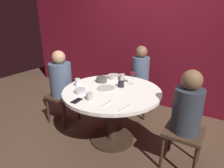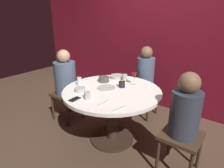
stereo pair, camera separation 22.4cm
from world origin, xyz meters
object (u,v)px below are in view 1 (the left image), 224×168
object	(u,v)px
cup_by_right_diner	(122,77)
seated_diner_left	(61,80)
seated_diner_back	(140,74)
bowl_salad_center	(102,80)
wine_glass	(133,75)
cup_near_candle	(89,96)
candle_holder	(121,84)
bowl_small_white	(114,77)
bowl_serving_large	(80,91)
cell_phone	(77,101)
dining_table	(112,102)
cup_by_left_diner	(78,82)
seated_diner_right	(187,110)
dinner_plate	(106,88)

from	to	relation	value
cup_by_right_diner	seated_diner_left	bearing A→B (deg)	-156.07
seated_diner_back	bowl_salad_center	world-z (taller)	seated_diner_back
wine_glass	cup_near_candle	distance (m)	0.74
candle_holder	bowl_small_white	world-z (taller)	candle_holder
bowl_salad_center	cup_by_right_diner	world-z (taller)	cup_by_right_diner
seated_diner_left	wine_glass	distance (m)	1.11
bowl_serving_large	cup_by_right_diner	distance (m)	0.70
seated_diner_back	cell_phone	size ratio (longest dim) A/B	8.46
wine_glass	cup_near_candle	world-z (taller)	wine_glass
dining_table	cup_near_candle	size ratio (longest dim) A/B	14.55
cup_by_left_diner	seated_diner_left	bearing A→B (deg)	164.24
seated_diner_right	wine_glass	size ratio (longest dim) A/B	6.54
bowl_small_white	seated_diner_back	bearing A→B (deg)	64.47
candle_holder	cell_phone	bearing A→B (deg)	-107.63
cup_by_left_diner	cup_near_candle	bearing A→B (deg)	-32.70
seated_diner_right	cup_by_left_diner	world-z (taller)	seated_diner_right
cup_by_right_diner	seated_diner_right	bearing A→B (deg)	-21.12
dinner_plate	cup_near_candle	bearing A→B (deg)	-85.73
wine_glass	bowl_salad_center	xyz separation A→B (m)	(-0.41, -0.14, -0.09)
bowl_serving_large	cup_by_left_diner	distance (m)	0.24
bowl_salad_center	dinner_plate	bearing A→B (deg)	-42.03
wine_glass	dinner_plate	bearing A→B (deg)	-124.81
seated_diner_right	cup_by_right_diner	bearing A→B (deg)	-21.12
cup_by_right_diner	bowl_serving_large	bearing A→B (deg)	-108.10
wine_glass	seated_diner_back	bearing A→B (deg)	103.01
candle_holder	wine_glass	bearing A→B (deg)	61.54
seated_diner_back	cup_by_right_diner	bearing A→B (deg)	-6.70
bowl_salad_center	bowl_small_white	bearing A→B (deg)	76.78
cell_phone	cup_near_candle	xyz separation A→B (m)	(0.10, 0.10, 0.04)
seated_diner_right	cell_phone	bearing A→B (deg)	24.22
wine_glass	cell_phone	bearing A→B (deg)	-109.94
candle_holder	bowl_serving_large	world-z (taller)	candle_holder
dinner_plate	bowl_small_white	xyz separation A→B (m)	(-0.14, 0.42, 0.02)
bowl_serving_large	cup_near_candle	size ratio (longest dim) A/B	1.54
cell_phone	bowl_small_white	xyz separation A→B (m)	(-0.06, 0.91, 0.02)
bowl_serving_large	cup_by_right_diner	bearing A→B (deg)	71.90
seated_diner_right	bowl_serving_large	xyz separation A→B (m)	(-1.20, -0.29, 0.06)
bowl_serving_large	wine_glass	bearing A→B (deg)	56.04
cup_by_left_diner	cup_by_right_diner	xyz separation A→B (m)	(0.40, 0.51, -0.00)
dining_table	seated_diner_left	xyz separation A→B (m)	(-0.92, 0.00, 0.14)
dining_table	cup_by_left_diner	xyz separation A→B (m)	(-0.46, -0.13, 0.22)
candle_holder	cup_near_candle	size ratio (longest dim) A/B	1.17
seated_diner_left	wine_glass	bearing A→B (deg)	16.97
cell_phone	bowl_small_white	distance (m)	0.91
bowl_salad_center	candle_holder	bearing A→B (deg)	-3.39
bowl_salad_center	seated_diner_right	bearing A→B (deg)	-8.35
dining_table	cup_near_candle	distance (m)	0.44
seated_diner_left	cup_near_candle	size ratio (longest dim) A/B	13.45
dinner_plate	seated_diner_back	bearing A→B (deg)	84.29
candle_holder	cup_by_right_diner	distance (m)	0.25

